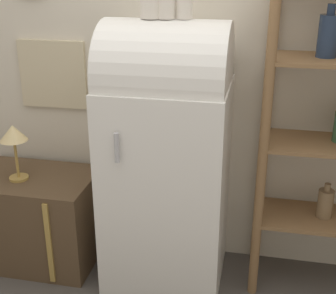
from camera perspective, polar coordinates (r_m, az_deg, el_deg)
The scene contains 4 objects.
wall_back at distance 2.65m, azimuth 1.16°, elevation 13.35°, with size 7.00×0.09×2.70m.
refrigerator at distance 2.51m, azimuth -0.15°, elevation -0.90°, with size 0.64×0.61×1.48m.
suitcase_trunk at distance 3.00m, azimuth -15.80°, elevation -8.28°, with size 0.73×0.50×0.56m.
desk_lamp at distance 2.76m, azimuth -18.31°, elevation 1.14°, with size 0.16×0.16×0.33m.
Camera 1 is at (0.47, -2.00, 1.75)m, focal length 50.00 mm.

